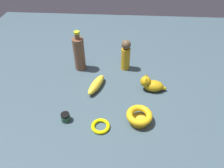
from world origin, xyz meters
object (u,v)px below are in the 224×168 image
(bowl, at_px, (139,116))
(cat_figurine, at_px, (151,84))
(nail_polish_jar, at_px, (66,117))
(bottle_tall, at_px, (79,54))
(banana, at_px, (96,85))
(bangle, at_px, (101,126))
(person_figure_adult, at_px, (126,55))

(bowl, bearing_deg, cat_figurine, -107.31)
(nail_polish_jar, distance_m, bottle_tall, 0.40)
(banana, relative_size, bottle_tall, 0.69)
(bangle, relative_size, banana, 0.51)
(bowl, bearing_deg, bangle, 15.36)
(banana, bearing_deg, person_figure_adult, -19.02)
(bottle_tall, bearing_deg, bowl, 131.12)
(nail_polish_jar, relative_size, banana, 0.26)
(person_figure_adult, bearing_deg, banana, 51.47)
(bowl, height_order, bottle_tall, bottle_tall)
(nail_polish_jar, height_order, bottle_tall, bottle_tall)
(nail_polish_jar, height_order, banana, banana)
(cat_figurine, height_order, person_figure_adult, person_figure_adult)
(person_figure_adult, xyz_separation_m, banana, (0.15, 0.18, -0.07))
(banana, bearing_deg, bottle_tall, 53.52)
(cat_figurine, xyz_separation_m, bowl, (0.07, 0.21, -0.00))
(nail_polish_jar, bearing_deg, banana, -116.19)
(cat_figurine, distance_m, bangle, 0.35)
(bowl, relative_size, bottle_tall, 0.49)
(cat_figurine, relative_size, bowl, 1.21)
(nail_polish_jar, relative_size, bowl, 0.36)
(cat_figurine, relative_size, bottle_tall, 0.59)
(bangle, height_order, banana, banana)
(nail_polish_jar, bearing_deg, cat_figurine, -149.68)
(bowl, bearing_deg, person_figure_adult, -80.11)
(bowl, height_order, banana, bowl)
(bangle, height_order, bowl, bowl)
(bowl, relative_size, banana, 0.72)
(bangle, bearing_deg, person_figure_adult, -102.55)
(cat_figurine, height_order, bangle, cat_figurine)
(bangle, bearing_deg, banana, -79.05)
(cat_figurine, xyz_separation_m, bangle, (0.23, 0.26, -0.03))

